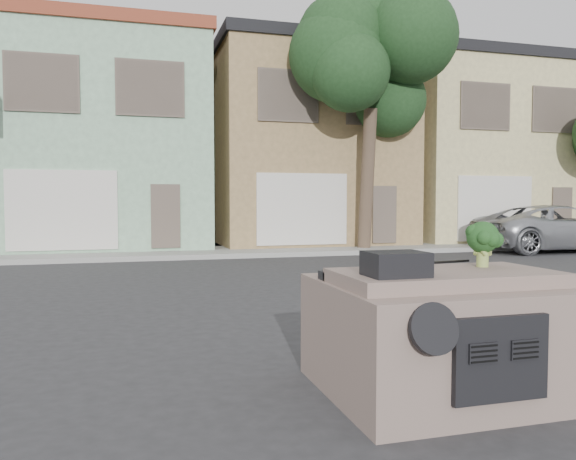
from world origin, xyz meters
name	(u,v)px	position (x,y,z in m)	size (l,w,h in m)	color
ground_plane	(324,322)	(0.00, 0.00, 0.00)	(120.00, 120.00, 0.00)	#303033
sidewalk	(215,252)	(0.00, 10.50, 0.07)	(40.00, 3.00, 0.15)	gray
townhouse_mint	(104,146)	(-3.50, 14.50, 3.77)	(7.20, 8.20, 7.55)	#8FB996
townhouse_tan	(297,151)	(4.00, 14.50, 3.77)	(7.20, 8.20, 7.55)	#96794E
townhouse_beige	(459,155)	(11.50, 14.50, 3.77)	(7.20, 8.20, 7.55)	#CBBC82
silver_pickup	(558,251)	(11.47, 8.39, 0.00)	(2.63, 5.70, 1.58)	#ABADB3
tree_near	(368,125)	(5.00, 9.80, 4.25)	(4.40, 4.00, 8.50)	#1D3C1C
car_dashboard	(435,330)	(0.00, -3.00, 0.56)	(2.00, 1.80, 1.12)	#7B675D
instrument_hump	(396,264)	(-0.58, -3.35, 1.22)	(0.48, 0.38, 0.20)	black
wiper_arm	(441,262)	(0.28, -2.62, 1.13)	(0.70, 0.03, 0.02)	black
broccoli	(483,244)	(0.49, -2.98, 1.34)	(0.35, 0.35, 0.43)	#183A16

